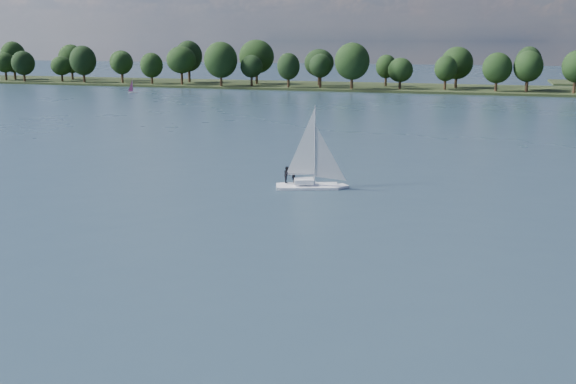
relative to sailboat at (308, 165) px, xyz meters
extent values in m
plane|color=#233342|center=(-10.54, 45.19, -2.68)|extent=(700.00, 700.00, 0.00)
cube|color=black|center=(-10.54, 157.19, -2.68)|extent=(660.00, 40.00, 1.50)
cube|color=white|center=(0.11, 0.01, -2.68)|extent=(7.57, 4.41, 0.86)
cube|color=white|center=(0.11, 0.01, -1.82)|extent=(2.46, 1.95, 0.54)
cylinder|color=silver|center=(0.11, 0.01, 2.21)|extent=(0.13, 0.13, 8.60)
imported|color=black|center=(-1.66, 0.13, -1.21)|extent=(0.65, 0.79, 1.85)
imported|color=black|center=(-2.35, -0.21, -1.21)|extent=(0.97, 1.09, 1.85)
cube|color=silver|center=(-89.85, 112.64, -2.68)|extent=(2.88, 2.67, 0.45)
cylinder|color=silver|center=(-89.85, 112.64, -0.41)|extent=(0.08, 0.08, 4.04)
camera|label=1|loc=(19.13, -66.94, 13.33)|focal=40.00mm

